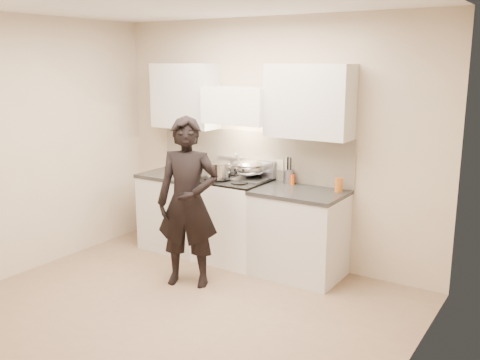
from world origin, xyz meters
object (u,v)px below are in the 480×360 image
(counter_right, at_px, (299,233))
(wok, at_px, (249,168))
(utensil_crock, at_px, (288,175))
(stove, at_px, (233,219))
(person, at_px, (188,203))

(counter_right, distance_m, wok, 0.94)
(utensil_crock, bearing_deg, counter_right, -41.90)
(wok, height_order, utensil_crock, wok)
(stove, xyz_separation_m, counter_right, (0.83, 0.00, -0.01))
(counter_right, xyz_separation_m, wok, (-0.71, 0.14, 0.60))
(stove, height_order, person, person)
(counter_right, distance_m, person, 1.23)
(stove, relative_size, person, 0.56)
(wok, bearing_deg, counter_right, -11.57)
(stove, xyz_separation_m, person, (-0.00, -0.81, 0.38))
(counter_right, relative_size, utensil_crock, 3.15)
(stove, distance_m, utensil_crock, 0.82)
(stove, xyz_separation_m, utensil_crock, (0.57, 0.23, 0.54))
(counter_right, bearing_deg, wok, 168.43)
(utensil_crock, bearing_deg, wok, -168.80)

